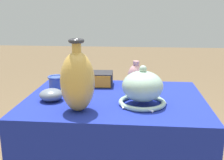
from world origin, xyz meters
The scene contains 7 objects.
display_table centered at (0.00, -0.01, 0.61)m, with size 0.91×0.69×0.70m.
vase_tall_bulbous centered at (-0.15, -0.21, 0.83)m, with size 0.15×0.15×0.32m.
vase_dome_bell centered at (0.14, -0.10, 0.77)m, with size 0.23×0.24×0.19m.
mosaic_tile_box centered at (-0.10, 0.22, 0.74)m, with size 0.15×0.15×0.08m.
jar_round_rose centered at (0.10, 0.18, 0.77)m, with size 0.09×0.09×0.16m.
cup_wide_cobalt centered at (-0.34, 0.10, 0.74)m, with size 0.10×0.10×0.08m.
bowl_shallow_slate centered at (-0.31, -0.08, 0.73)m, with size 0.12×0.12×0.06m, color slate.
Camera 1 is at (0.11, -1.38, 1.15)m, focal length 45.00 mm.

